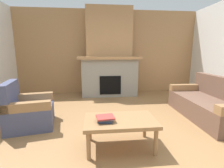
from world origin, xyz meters
The scene contains 7 objects.
ground centered at (0.00, 0.00, 0.00)m, with size 9.00×9.00×0.00m, color olive.
wall_back_wood_panel centered at (0.00, 3.00, 1.35)m, with size 6.00×0.12×2.70m, color #A87A4C.
fireplace centered at (0.00, 2.62, 1.16)m, with size 1.90×0.82×2.70m.
couch centered at (1.92, 0.48, 0.29)m, with size 0.87×1.81×0.85m.
armchair centered at (-1.68, 0.43, 0.29)m, with size 0.89×0.89×0.85m.
coffee_table centered at (-0.10, -0.41, 0.38)m, with size 1.00×0.60×0.43m.
book_stack_near_edge centered at (-0.32, -0.45, 0.47)m, with size 0.26×0.23×0.07m.
Camera 1 is at (-0.44, -2.53, 1.35)m, focal length 26.01 mm.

